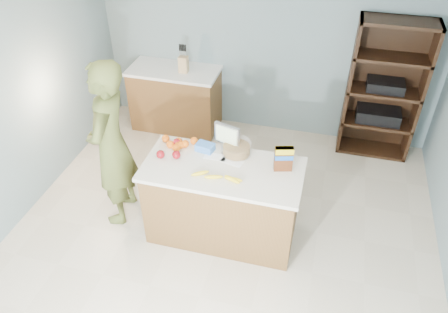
% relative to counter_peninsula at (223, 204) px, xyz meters
% --- Properties ---
extents(floor, '(4.50, 5.00, 0.02)m').
position_rel_counter_peninsula_xyz_m(floor, '(0.00, -0.30, -0.42)').
color(floor, beige).
rests_on(floor, ground).
extents(walls, '(4.52, 5.02, 2.51)m').
position_rel_counter_peninsula_xyz_m(walls, '(0.00, -0.30, 1.24)').
color(walls, gray).
rests_on(walls, ground).
extents(counter_peninsula, '(1.56, 0.76, 0.90)m').
position_rel_counter_peninsula_xyz_m(counter_peninsula, '(0.00, 0.00, 0.00)').
color(counter_peninsula, brown).
rests_on(counter_peninsula, ground).
extents(back_cabinet, '(1.24, 0.62, 0.90)m').
position_rel_counter_peninsula_xyz_m(back_cabinet, '(-1.20, 1.90, 0.04)').
color(back_cabinet, brown).
rests_on(back_cabinet, ground).
extents(shelving_unit, '(0.90, 0.40, 1.80)m').
position_rel_counter_peninsula_xyz_m(shelving_unit, '(1.55, 2.05, 0.45)').
color(shelving_unit, black).
rests_on(shelving_unit, ground).
extents(person, '(0.54, 0.74, 1.86)m').
position_rel_counter_peninsula_xyz_m(person, '(-1.18, 0.02, 0.52)').
color(person, '#525B29').
rests_on(person, ground).
extents(knife_block, '(0.12, 0.10, 0.31)m').
position_rel_counter_peninsula_xyz_m(knife_block, '(-1.04, 1.86, 0.60)').
color(knife_block, tan).
rests_on(knife_block, back_cabinet).
extents(envelopes, '(0.41, 0.17, 0.00)m').
position_rel_counter_peninsula_xyz_m(envelopes, '(-0.03, 0.13, 0.49)').
color(envelopes, white).
rests_on(envelopes, counter_peninsula).
extents(bananas, '(0.50, 0.13, 0.04)m').
position_rel_counter_peninsula_xyz_m(bananas, '(0.02, -0.17, 0.50)').
color(bananas, yellow).
rests_on(bananas, counter_peninsula).
extents(apples, '(0.24, 0.32, 0.09)m').
position_rel_counter_peninsula_xyz_m(apples, '(-0.56, 0.08, 0.53)').
color(apples, maroon).
rests_on(apples, counter_peninsula).
extents(oranges, '(0.38, 0.25, 0.08)m').
position_rel_counter_peninsula_xyz_m(oranges, '(-0.53, 0.22, 0.53)').
color(oranges, orange).
rests_on(oranges, counter_peninsula).
extents(blue_carton, '(0.20, 0.15, 0.08)m').
position_rel_counter_peninsula_xyz_m(blue_carton, '(-0.25, 0.23, 0.52)').
color(blue_carton, blue).
rests_on(blue_carton, counter_peninsula).
extents(salad_bowl, '(0.30, 0.30, 0.13)m').
position_rel_counter_peninsula_xyz_m(salad_bowl, '(0.07, 0.26, 0.54)').
color(salad_bowl, '#267219').
rests_on(salad_bowl, counter_peninsula).
extents(tv, '(0.28, 0.12, 0.28)m').
position_rel_counter_peninsula_xyz_m(tv, '(-0.04, 0.32, 0.64)').
color(tv, silver).
rests_on(tv, counter_peninsula).
extents(cereal_box, '(0.18, 0.11, 0.26)m').
position_rel_counter_peninsula_xyz_m(cereal_box, '(0.56, 0.12, 0.64)').
color(cereal_box, '#592B14').
rests_on(cereal_box, counter_peninsula).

